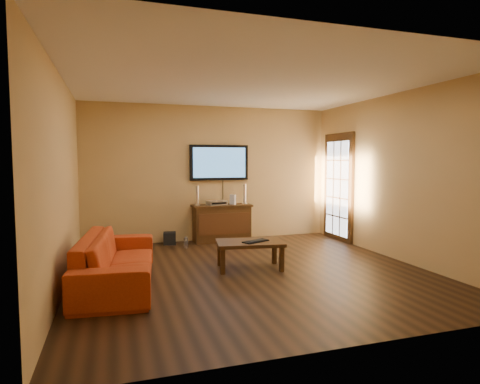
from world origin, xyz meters
name	(u,v)px	position (x,y,z in m)	size (l,w,h in m)	color
ground_plane	(251,271)	(0.00, 0.00, 0.00)	(5.00, 5.00, 0.00)	black
room_walls	(238,156)	(0.00, 0.62, 1.69)	(5.00, 5.00, 5.00)	tan
french_door	(338,188)	(2.46, 1.70, 1.05)	(0.07, 1.02, 2.22)	#341E0C
media_console	(222,223)	(0.17, 2.27, 0.37)	(1.18, 0.45, 0.73)	#341E0C
television	(219,163)	(0.17, 2.45, 1.57)	(1.20, 0.08, 0.71)	black
coffee_table	(250,245)	(0.03, 0.15, 0.36)	(1.06, 0.74, 0.41)	#341E0C
sofa	(117,251)	(-1.86, -0.04, 0.44)	(2.23, 0.65, 0.87)	#B33913
speaker_left	(197,196)	(-0.32, 2.30, 0.91)	(0.11, 0.11, 0.39)	silver
speaker_right	(245,195)	(0.66, 2.31, 0.92)	(0.11, 0.11, 0.40)	silver
av_receiver	(217,203)	(0.07, 2.29, 0.78)	(0.37, 0.26, 0.08)	silver
game_console	(233,199)	(0.39, 2.24, 0.83)	(0.04, 0.15, 0.20)	white
subwoofer	(170,238)	(-0.87, 2.27, 0.12)	(0.23, 0.23, 0.23)	black
bottle	(186,243)	(-0.64, 1.80, 0.11)	(0.08, 0.08, 0.23)	white
keyboard	(256,241)	(0.10, 0.09, 0.43)	(0.44, 0.31, 0.02)	black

